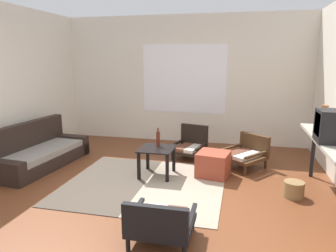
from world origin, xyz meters
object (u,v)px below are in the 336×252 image
clay_vase (324,121)px  wicker_basket (294,189)px  coffee_table (157,154)px  ottoman_orange (213,164)px  armchair_by_window (191,144)px  armchair_corner (247,152)px  couch (38,153)px  armchair_striped_foreground (160,222)px  console_shelf (331,146)px  glass_bottle (158,139)px

clay_vase → wicker_basket: clay_vase is taller
coffee_table → clay_vase: (2.35, 0.10, 0.61)m
ottoman_orange → wicker_basket: ottoman_orange is taller
armchair_by_window → armchair_corner: 1.05m
couch → clay_vase: bearing=1.5°
coffee_table → wicker_basket: size_ratio=2.06×
armchair_by_window → clay_vase: (1.98, -0.96, 0.71)m
couch → clay_vase: (4.44, 0.12, 0.74)m
ottoman_orange → clay_vase: 1.68m
armchair_by_window → armchair_striped_foreground: armchair_by_window is taller
wicker_basket → armchair_corner: bearing=119.5°
armchair_striped_foreground → armchair_by_window: bearing=93.1°
ottoman_orange → clay_vase: size_ratio=1.30×
coffee_table → console_shelf: console_shelf is taller
coffee_table → armchair_by_window: bearing=71.0°
armchair_corner → console_shelf: bearing=-48.5°
coffee_table → wicker_basket: (1.97, -0.33, -0.24)m
armchair_striped_foreground → armchair_corner: size_ratio=0.74×
coffee_table → armchair_corner: armchair_corner is taller
armchair_striped_foreground → wicker_basket: size_ratio=2.40×
coffee_table → armchair_striped_foreground: bearing=-73.7°
coffee_table → glass_bottle: (-0.01, 0.11, 0.22)m
ottoman_orange → glass_bottle: glass_bottle is taller
armchair_corner → console_shelf: 1.56m
armchair_striped_foreground → glass_bottle: (-0.53, 1.89, 0.34)m
console_shelf → clay_vase: 0.52m
armchair_striped_foreground → wicker_basket: bearing=44.9°
coffee_table → armchair_striped_foreground: 1.86m
ottoman_orange → coffee_table: bearing=-168.1°
armchair_corner → ottoman_orange: bearing=-132.4°
coffee_table → armchair_corner: 1.55m
armchair_striped_foreground → clay_vase: bearing=45.8°
armchair_by_window → wicker_basket: bearing=-41.0°
couch → coffee_table: (2.09, 0.02, 0.13)m
couch → console_shelf: console_shelf is taller
coffee_table → wicker_basket: bearing=-9.6°
couch → armchair_by_window: couch is taller
armchair_by_window → console_shelf: 2.50m
couch → armchair_by_window: (2.46, 1.08, 0.02)m
coffee_table → armchair_striped_foreground: armchair_striped_foreground is taller
armchair_corner → clay_vase: clay_vase is taller
armchair_by_window → clay_vase: 2.32m
armchair_corner → glass_bottle: bearing=-155.5°
console_shelf → armchair_by_window: bearing=144.1°
glass_bottle → armchair_by_window: bearing=68.5°
coffee_table → armchair_corner: (1.36, 0.74, -0.10)m
couch → armchair_striped_foreground: bearing=-33.9°
armchair_corner → wicker_basket: bearing=-60.5°
clay_vase → glass_bottle: bearing=179.8°
console_shelf → glass_bottle: (-2.36, 0.48, -0.17)m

